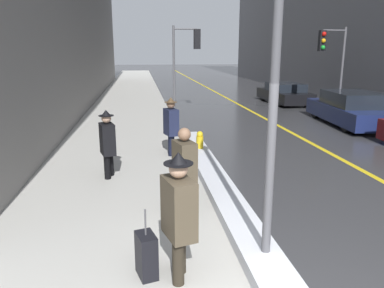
% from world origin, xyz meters
% --- Properties ---
extents(sidewalk_slab, '(4.00, 80.00, 0.01)m').
position_xyz_m(sidewalk_slab, '(-2.00, 15.00, 0.01)').
color(sidewalk_slab, '#B2AFA8').
rests_on(sidewalk_slab, ground).
extents(road_centre_stripe, '(0.16, 80.00, 0.00)m').
position_xyz_m(road_centre_stripe, '(4.00, 15.00, 0.00)').
color(road_centre_stripe, gold).
rests_on(road_centre_stripe, ground).
extents(snow_bank_curb, '(0.57, 9.46, 0.21)m').
position_xyz_m(snow_bank_curb, '(0.17, 4.31, 0.11)').
color(snow_bank_curb, silver).
rests_on(snow_bank_curb, ground).
extents(lamp_post, '(0.28, 0.28, 5.40)m').
position_xyz_m(lamp_post, '(0.23, 1.16, 3.19)').
color(lamp_post, '#515156').
rests_on(lamp_post, ground).
extents(traffic_light_near, '(1.31, 0.32, 4.02)m').
position_xyz_m(traffic_light_near, '(0.86, 14.55, 2.91)').
color(traffic_light_near, '#515156').
rests_on(traffic_light_near, ground).
extents(traffic_light_far, '(1.31, 0.33, 3.93)m').
position_xyz_m(traffic_light_far, '(7.11, 12.96, 2.84)').
color(traffic_light_far, '#515156').
rests_on(traffic_light_far, ground).
extents(pedestrian_in_fedora, '(0.44, 0.59, 1.71)m').
position_xyz_m(pedestrian_in_fedora, '(-0.98, 1.00, 0.93)').
color(pedestrian_in_fedora, '#2A241B').
rests_on(pedestrian_in_fedora, ground).
extents(pedestrian_with_shoulder_bag, '(0.43, 0.75, 1.58)m').
position_xyz_m(pedestrian_with_shoulder_bag, '(-0.67, 3.06, 0.88)').
color(pedestrian_with_shoulder_bag, '#2A241B').
rests_on(pedestrian_with_shoulder_bag, ground).
extents(pedestrian_trailing, '(0.41, 0.55, 1.60)m').
position_xyz_m(pedestrian_trailing, '(-2.19, 5.22, 0.88)').
color(pedestrian_trailing, black).
rests_on(pedestrian_trailing, ground).
extents(pedestrian_in_glasses, '(0.42, 0.74, 1.65)m').
position_xyz_m(pedestrian_in_glasses, '(-0.58, 7.00, 0.90)').
color(pedestrian_in_glasses, black).
rests_on(pedestrian_in_glasses, ground).
extents(parked_car_navy, '(2.32, 5.01, 1.32)m').
position_xyz_m(parked_car_navy, '(6.97, 10.59, 0.62)').
color(parked_car_navy, navy).
rests_on(parked_car_navy, ground).
extents(parked_car_black, '(1.93, 4.25, 1.14)m').
position_xyz_m(parked_car_black, '(6.66, 16.94, 0.55)').
color(parked_car_black, black).
rests_on(parked_car_black, ground).
extents(rolling_suitcase, '(0.31, 0.41, 0.95)m').
position_xyz_m(rolling_suitcase, '(-1.40, 1.11, 0.30)').
color(rolling_suitcase, black).
rests_on(rolling_suitcase, ground).
extents(fire_hydrant, '(0.20, 0.20, 0.70)m').
position_xyz_m(fire_hydrant, '(0.21, 6.83, 0.35)').
color(fire_hydrant, gold).
rests_on(fire_hydrant, ground).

